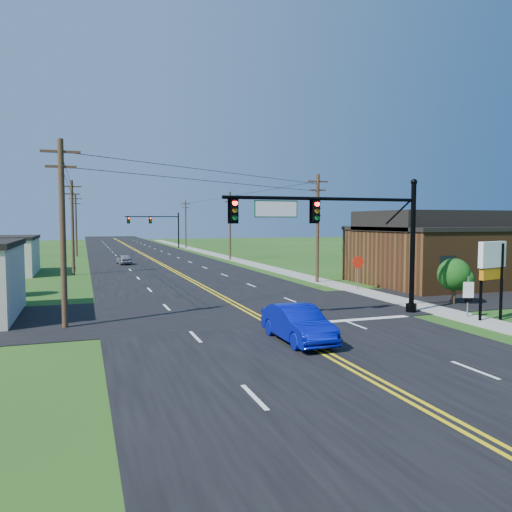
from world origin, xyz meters
name	(u,v)px	position (x,y,z in m)	size (l,w,h in m)	color
ground	(342,366)	(0.00, 0.00, 0.00)	(260.00, 260.00, 0.00)	#1B4513
road_main	(153,261)	(0.00, 50.00, 0.02)	(16.00, 220.00, 0.04)	black
road_cross	(241,309)	(0.00, 12.00, 0.02)	(70.00, 10.00, 0.04)	black
sidewalk	(255,264)	(10.50, 40.00, 0.04)	(2.00, 160.00, 0.08)	gray
signal_mast_main	(342,229)	(4.34, 8.00, 4.75)	(11.30, 0.60, 7.48)	black
signal_mast_far	(156,224)	(4.44, 80.00, 4.55)	(10.98, 0.60, 7.48)	black
brick_building	(451,255)	(20.00, 18.00, 2.35)	(14.20, 11.20, 4.70)	#523317
utility_pole_left_a	(63,230)	(-9.50, 10.00, 4.72)	(1.80, 0.28, 9.00)	#3C2B1B
utility_pole_left_b	(73,226)	(-9.50, 35.00, 4.72)	(1.80, 0.28, 9.00)	#3C2B1B
utility_pole_left_c	(76,224)	(-9.50, 62.00, 4.72)	(1.80, 0.28, 9.00)	#3C2B1B
utility_pole_right_a	(317,226)	(9.80, 22.00, 4.72)	(1.80, 0.28, 9.00)	#3C2B1B
utility_pole_right_b	(230,224)	(9.80, 48.00, 4.72)	(1.80, 0.28, 9.00)	#3C2B1B
utility_pole_right_c	(186,223)	(9.80, 78.00, 4.72)	(1.80, 0.28, 9.00)	#3C2B1B
tree_right_back	(358,248)	(16.00, 26.00, 2.60)	(3.00, 3.00, 4.10)	#3C2B1B
shrub_corner	(454,275)	(13.00, 9.50, 1.85)	(2.00, 2.00, 2.86)	#3C2B1B
blue_car	(298,324)	(-0.06, 3.78, 0.77)	(1.63, 4.67, 1.54)	#0712AA
distant_car	(124,259)	(-4.03, 45.41, 0.60)	(1.42, 3.54, 1.21)	#9D9DA2
route_sign	(468,294)	(10.58, 5.60, 1.31)	(0.54, 0.22, 2.24)	slate
stop_sign	(358,266)	(10.67, 16.96, 1.84)	(0.90, 0.19, 2.55)	slate
pylon_sign	(492,263)	(11.15, 4.63, 3.00)	(2.01, 0.74, 4.11)	black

